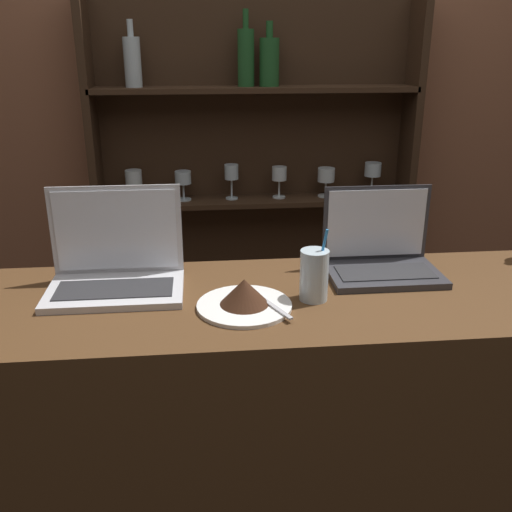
{
  "coord_description": "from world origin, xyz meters",
  "views": [
    {
      "loc": [
        -0.25,
        -1.03,
        1.59
      ],
      "look_at": [
        -0.12,
        0.29,
        1.09
      ],
      "focal_mm": 40.0,
      "sensor_mm": 36.0,
      "label": 1
    }
  ],
  "objects_px": {
    "laptop_near": "(116,266)",
    "water_glass": "(314,275)",
    "laptop_far": "(381,254)",
    "cake_plate": "(244,297)"
  },
  "relations": [
    {
      "from": "laptop_near",
      "to": "laptop_far",
      "type": "distance_m",
      "value": 0.71
    },
    {
      "from": "laptop_near",
      "to": "water_glass",
      "type": "xyz_separation_m",
      "value": [
        0.49,
        -0.12,
        0.0
      ]
    },
    {
      "from": "laptop_far",
      "to": "water_glass",
      "type": "relative_size",
      "value": 1.66
    },
    {
      "from": "laptop_far",
      "to": "laptop_near",
      "type": "bearing_deg",
      "value": -177.09
    },
    {
      "from": "laptop_far",
      "to": "water_glass",
      "type": "bearing_deg",
      "value": -144.32
    },
    {
      "from": "laptop_near",
      "to": "cake_plate",
      "type": "relative_size",
      "value": 1.48
    },
    {
      "from": "laptop_far",
      "to": "water_glass",
      "type": "height_order",
      "value": "laptop_far"
    },
    {
      "from": "laptop_near",
      "to": "laptop_far",
      "type": "relative_size",
      "value": 1.13
    },
    {
      "from": "laptop_near",
      "to": "water_glass",
      "type": "bearing_deg",
      "value": -13.66
    },
    {
      "from": "laptop_near",
      "to": "water_glass",
      "type": "height_order",
      "value": "laptop_near"
    }
  ]
}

